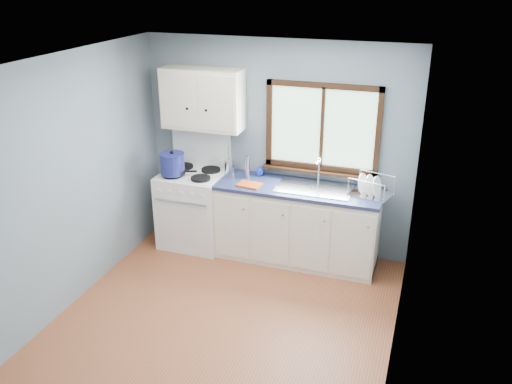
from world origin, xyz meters
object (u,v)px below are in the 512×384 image
(base_cabinets, at_px, (297,227))
(sink, at_px, (314,194))
(thermos, at_px, (247,167))
(dish_rack, at_px, (370,190))
(stockpot, at_px, (172,163))
(gas_range, at_px, (194,206))
(skillet, at_px, (174,171))
(utensil_crock, at_px, (230,166))

(base_cabinets, bearing_deg, sink, -0.13)
(thermos, xyz_separation_m, dish_rack, (1.44, -0.06, -0.07))
(stockpot, xyz_separation_m, dish_rack, (2.27, 0.21, -0.11))
(gas_range, distance_m, thermos, 0.87)
(gas_range, distance_m, sink, 1.53)
(sink, height_order, stockpot, stockpot)
(skillet, relative_size, thermos, 1.65)
(thermos, distance_m, dish_rack, 1.44)
(stockpot, bearing_deg, base_cabinets, 6.96)
(stockpot, bearing_deg, dish_rack, 5.29)
(utensil_crock, bearing_deg, dish_rack, -4.57)
(gas_range, distance_m, skillet, 0.54)
(sink, xyz_separation_m, thermos, (-0.83, 0.09, 0.19))
(base_cabinets, bearing_deg, skillet, -173.21)
(dish_rack, bearing_deg, sink, -162.60)
(base_cabinets, distance_m, thermos, 0.92)
(stockpot, bearing_deg, sink, 6.20)
(gas_range, height_order, stockpot, gas_range)
(utensil_crock, bearing_deg, stockpot, -149.26)
(skillet, relative_size, utensil_crock, 1.09)
(skillet, distance_m, utensil_crock, 0.66)
(stockpot, distance_m, dish_rack, 2.28)
(gas_range, bearing_deg, sink, 0.71)
(base_cabinets, bearing_deg, thermos, 172.24)
(sink, relative_size, utensil_crock, 2.10)
(skillet, bearing_deg, stockpot, -170.01)
(sink, distance_m, thermos, 0.85)
(gas_range, bearing_deg, skillet, -136.23)
(thermos, bearing_deg, stockpot, -162.09)
(sink, xyz_separation_m, utensil_crock, (-1.08, 0.17, 0.14))
(thermos, height_order, dish_rack, thermos)
(base_cabinets, height_order, utensil_crock, utensil_crock)
(utensil_crock, bearing_deg, base_cabinets, -10.42)
(base_cabinets, height_order, sink, sink)
(sink, distance_m, utensil_crock, 1.10)
(skillet, bearing_deg, dish_rack, -15.49)
(skillet, height_order, stockpot, stockpot)
(skillet, distance_m, thermos, 0.86)
(sink, height_order, skillet, sink)
(skillet, relative_size, stockpot, 1.46)
(stockpot, relative_size, utensil_crock, 0.74)
(utensil_crock, distance_m, dish_rack, 1.70)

